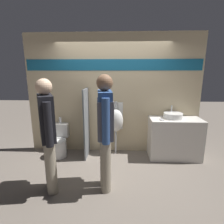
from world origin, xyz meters
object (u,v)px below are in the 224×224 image
(cell_phone, at_px, (162,120))
(person_with_lanyard, at_px, (48,132))
(urinal_near_counter, at_px, (116,120))
(sink_basin, at_px, (173,115))
(person_in_vest, at_px, (105,126))
(toilet, at_px, (59,144))

(cell_phone, relative_size, person_with_lanyard, 0.08)
(cell_phone, relative_size, urinal_near_counter, 0.11)
(sink_basin, relative_size, person_with_lanyard, 0.23)
(cell_phone, bearing_deg, person_in_vest, -137.12)
(toilet, height_order, person_in_vest, person_in_vest)
(cell_phone, bearing_deg, urinal_near_counter, 165.47)
(cell_phone, xyz_separation_m, toilet, (-2.26, 0.08, -0.61))
(urinal_near_counter, bearing_deg, sink_basin, -3.86)
(person_with_lanyard, bearing_deg, urinal_near_counter, -63.37)
(sink_basin, distance_m, cell_phone, 0.33)
(person_with_lanyard, bearing_deg, cell_phone, -87.66)
(cell_phone, height_order, urinal_near_counter, urinal_near_counter)
(sink_basin, distance_m, person_in_vest, 1.82)
(urinal_near_counter, height_order, person_in_vest, person_in_vest)
(person_with_lanyard, bearing_deg, person_in_vest, -110.87)
(cell_phone, xyz_separation_m, urinal_near_counter, (-0.96, 0.25, -0.10))
(cell_phone, relative_size, person_in_vest, 0.08)
(urinal_near_counter, relative_size, toilet, 1.44)
(sink_basin, bearing_deg, toilet, -178.03)
(toilet, bearing_deg, urinal_near_counter, 7.54)
(sink_basin, relative_size, person_in_vest, 0.22)
(person_with_lanyard, bearing_deg, toilet, -13.39)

